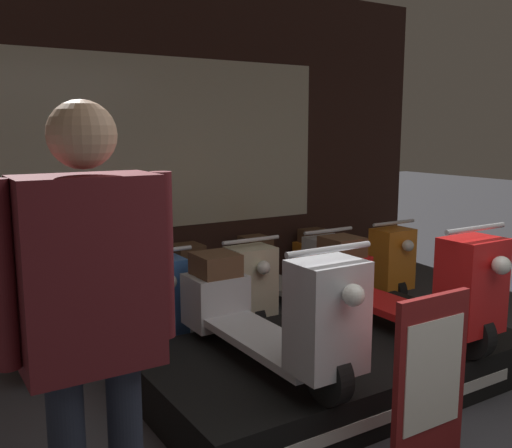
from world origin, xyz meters
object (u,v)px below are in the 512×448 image
scooter_display_left (264,311)px  scooter_backrow_0 (32,311)px  scooter_backrow_1 (133,295)px  scooter_backrow_4 (351,261)px  scooter_display_right (399,284)px  scooter_backrow_2 (217,282)px  person_left_browsing (90,306)px  price_sign_board (430,386)px  scooter_backrow_3 (289,270)px

scooter_display_left → scooter_backrow_0: size_ratio=1.00×
scooter_backrow_1 → scooter_backrow_4: 2.39m
scooter_display_right → scooter_backrow_2: 1.79m
scooter_display_left → person_left_browsing: size_ratio=0.91×
person_left_browsing → price_sign_board: person_left_browsing is taller
scooter_backrow_3 → scooter_backrow_2: bearing=180.0°
scooter_backrow_0 → scooter_backrow_1: (0.80, 0.00, 0.00)m
scooter_display_left → scooter_backrow_1: bearing=97.7°
scooter_backrow_1 → scooter_backrow_4: (2.39, 0.00, 0.00)m
person_left_browsing → scooter_backrow_0: bearing=84.7°
person_left_browsing → scooter_backrow_2: bearing=53.8°
scooter_backrow_3 → scooter_backrow_4: (0.80, 0.00, 0.00)m
scooter_backrow_2 → scooter_backrow_4: same height
scooter_display_left → price_sign_board: (0.31, -1.00, -0.15)m
scooter_backrow_0 → person_left_browsing: 2.61m
scooter_backrow_0 → scooter_display_right: bearing=-37.9°
scooter_backrow_0 → scooter_backrow_4: bearing=0.0°
person_left_browsing → scooter_backrow_1: bearing=67.6°
scooter_display_left → scooter_backrow_1: scooter_display_left is taller
person_left_browsing → price_sign_board: (1.57, -0.19, -0.62)m
price_sign_board → scooter_display_left: bearing=107.5°
scooter_backrow_0 → person_left_browsing: person_left_browsing is taller
scooter_backrow_3 → scooter_backrow_4: size_ratio=1.00×
scooter_backrow_4 → scooter_backrow_0: bearing=180.0°
scooter_display_left → scooter_backrow_2: size_ratio=1.00×
scooter_backrow_4 → price_sign_board: bearing=-124.6°
person_left_browsing → price_sign_board: size_ratio=1.95×
scooter_backrow_2 → scooter_backrow_3: 0.80m
scooter_backrow_0 → scooter_backrow_2: same height
person_left_browsing → price_sign_board: 1.70m
scooter_display_left → scooter_backrow_4: scooter_display_left is taller
scooter_backrow_1 → scooter_backrow_2: 0.80m
scooter_display_right → price_sign_board: 1.30m
scooter_backrow_0 → price_sign_board: 3.00m
scooter_backrow_3 → scooter_backrow_4: 0.80m
scooter_backrow_0 → scooter_backrow_3: bearing=0.0°
scooter_backrow_4 → person_left_browsing: bearing=-143.9°
scooter_display_right → price_sign_board: scooter_display_right is taller
person_left_browsing → scooter_backrow_4: bearing=36.1°
scooter_display_right → scooter_backrow_2: size_ratio=1.00×
scooter_display_right → scooter_backrow_2: bearing=108.5°
scooter_backrow_2 → scooter_backrow_1: bearing=180.0°
scooter_backrow_4 → person_left_browsing: 4.29m
scooter_backrow_4 → price_sign_board: size_ratio=1.78×
scooter_backrow_0 → scooter_backrow_3: 2.39m
scooter_display_right → scooter_backrow_0: 2.74m
price_sign_board → scooter_backrow_0: bearing=116.6°
scooter_display_left → scooter_display_right: 1.13m
scooter_display_left → scooter_backrow_4: size_ratio=1.00×
scooter_backrow_2 → price_sign_board: bearing=-95.4°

